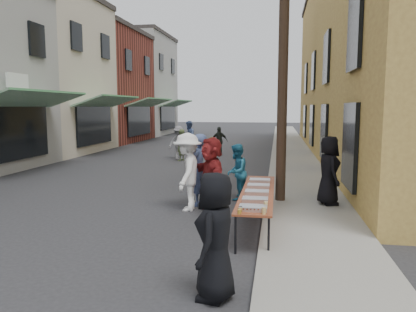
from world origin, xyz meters
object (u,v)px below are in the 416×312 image
(utility_pole_far, at_px, (280,84))
(guest_front_c, at_px, (236,172))
(catering_tray_sausage, at_px, (253,208))
(guest_front_a, at_px, (215,236))
(utility_pole_mid, at_px, (281,72))
(utility_pole_near, at_px, (284,32))
(server, at_px, (329,170))
(serving_table, at_px, (258,193))

(utility_pole_far, bearing_deg, guest_front_c, -92.94)
(catering_tray_sausage, xyz_separation_m, guest_front_c, (-0.71, 4.03, -0.01))
(catering_tray_sausage, distance_m, guest_front_c, 4.09)
(guest_front_a, bearing_deg, catering_tray_sausage, 176.60)
(utility_pole_mid, xyz_separation_m, guest_front_c, (-1.22, -11.71, -3.72))
(utility_pole_near, relative_size, guest_front_c, 5.74)
(utility_pole_far, distance_m, server, 24.56)
(utility_pole_near, distance_m, guest_front_a, 6.80)
(utility_pole_near, height_order, utility_pole_far, same)
(utility_pole_far, distance_m, catering_tray_sausage, 27.99)
(catering_tray_sausage, xyz_separation_m, guest_front_a, (-0.39, -1.94, 0.08))
(serving_table, distance_m, catering_tray_sausage, 1.65)
(guest_front_a, height_order, server, server)
(serving_table, xyz_separation_m, server, (1.71, 1.81, 0.27))
(utility_pole_near, xyz_separation_m, serving_table, (-0.51, -2.09, -3.79))
(utility_pole_near, xyz_separation_m, guest_front_c, (-1.22, 0.29, -3.72))
(utility_pole_near, bearing_deg, guest_front_c, 166.82)
(server, bearing_deg, catering_tray_sausage, 140.87)
(server, bearing_deg, utility_pole_near, 64.21)
(utility_pole_near, xyz_separation_m, catering_tray_sausage, (-0.51, -3.74, -3.71))
(utility_pole_near, distance_m, guest_front_c, 3.92)
(guest_front_c, bearing_deg, utility_pole_far, -173.33)
(utility_pole_near, xyz_separation_m, utility_pole_far, (0.00, 24.00, 0.00))
(catering_tray_sausage, bearing_deg, guest_front_a, -101.30)
(utility_pole_mid, xyz_separation_m, guest_front_a, (-0.90, -17.68, -3.63))
(utility_pole_near, relative_size, server, 5.12)
(utility_pole_far, xyz_separation_m, guest_front_c, (-1.22, -23.71, -3.72))
(serving_table, xyz_separation_m, catering_tray_sausage, (-0.00, -1.65, 0.08))
(serving_table, bearing_deg, server, 46.62)
(utility_pole_mid, height_order, serving_table, utility_pole_mid)
(guest_front_a, bearing_deg, serving_table, -178.27)
(guest_front_a, xyz_separation_m, server, (2.10, 5.41, 0.11))
(utility_pole_mid, xyz_separation_m, utility_pole_far, (0.00, 12.00, 0.00))
(utility_pole_mid, xyz_separation_m, catering_tray_sausage, (-0.51, -15.74, -3.71))
(utility_pole_mid, relative_size, guest_front_c, 5.74)
(catering_tray_sausage, height_order, guest_front_a, guest_front_a)
(serving_table, bearing_deg, guest_front_c, 106.55)
(catering_tray_sausage, bearing_deg, utility_pole_near, 82.21)
(utility_pole_near, height_order, catering_tray_sausage, utility_pole_near)
(catering_tray_sausage, distance_m, server, 3.87)
(guest_front_c, height_order, server, server)
(utility_pole_near, distance_m, catering_tray_sausage, 5.29)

